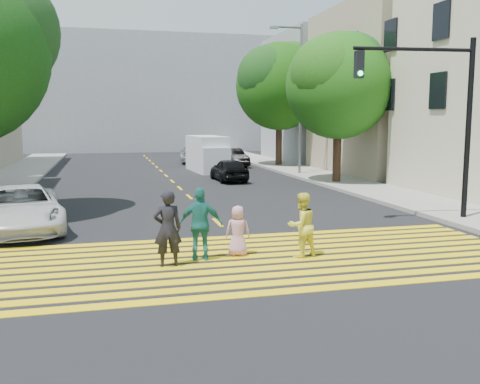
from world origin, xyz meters
name	(u,v)px	position (x,y,z in m)	size (l,w,h in m)	color
ground	(274,274)	(0.00, 0.00, 0.00)	(120.00, 120.00, 0.00)	black
sidewalk_left	(16,176)	(-8.50, 22.00, 0.07)	(3.00, 40.00, 0.15)	gray
sidewalk_right	(341,182)	(8.50, 15.00, 0.07)	(3.00, 60.00, 0.15)	gray
crosswalk	(258,259)	(0.00, 1.28, 0.01)	(13.40, 5.30, 0.01)	yellow
lane_line	(163,173)	(0.00, 22.50, 0.01)	(0.12, 34.40, 0.01)	yellow
building_right_tan	(413,92)	(15.00, 19.00, 5.00)	(10.00, 10.00, 10.00)	tan
building_right_grey	(338,99)	(15.00, 30.00, 5.00)	(10.00, 10.00, 10.00)	gray
backdrop_block	(137,94)	(0.00, 48.00, 6.00)	(30.00, 8.00, 12.00)	gray
tree_right_near	(339,80)	(8.15, 14.73, 5.29)	(6.95, 6.91, 7.81)	#3F2C18
tree_right_far	(280,82)	(8.46, 25.17, 5.91)	(7.58, 7.42, 8.75)	black
pedestrian_man	(168,229)	(-2.15, 1.16, 0.88)	(0.64, 0.42, 1.76)	black
pedestrian_woman	(302,225)	(1.09, 1.22, 0.79)	(0.77, 0.60, 1.58)	#F2E943
pedestrian_child	(238,231)	(-0.38, 1.72, 0.62)	(0.61, 0.40, 1.25)	#CB89A2
pedestrian_extra	(201,224)	(-1.33, 1.51, 0.87)	(1.02, 0.43, 1.75)	#1E6F67
white_sedan	(21,209)	(-5.95, 6.14, 0.68)	(2.26, 4.91, 1.36)	silver
dark_car_near	(229,170)	(2.99, 17.32, 0.62)	(1.48, 3.67, 1.25)	black
silver_car	(193,154)	(3.03, 29.78, 0.67)	(1.89, 4.64, 1.35)	#A4A6B1
dark_car_parked	(232,157)	(5.24, 26.06, 0.65)	(1.37, 3.93, 1.30)	black
white_van	(208,155)	(2.90, 22.89, 1.07)	(2.10, 4.90, 2.26)	silver
traffic_signal	(438,104)	(6.81, 4.35, 3.80)	(4.00, 0.64, 5.88)	black
street_lamp	(298,90)	(7.55, 19.17, 5.02)	(1.98, 0.23, 8.75)	slate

